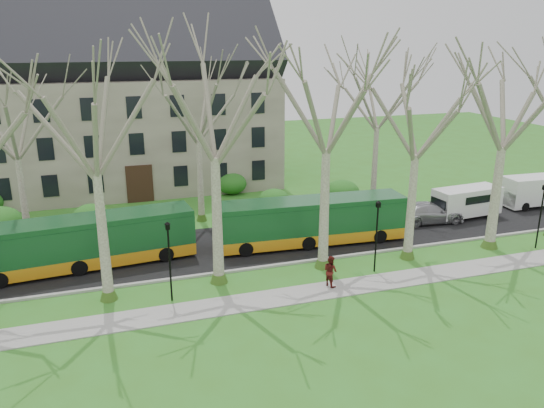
{
  "coord_description": "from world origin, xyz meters",
  "views": [
    {
      "loc": [
        -8.84,
        -26.69,
        13.12
      ],
      "look_at": [
        0.88,
        3.0,
        3.52
      ],
      "focal_mm": 35.0,
      "sensor_mm": 36.0,
      "label": 1
    }
  ],
  "objects_px": {
    "bus_lead": "(87,241)",
    "van_a": "(467,203)",
    "bus_follow": "(312,221)",
    "van_b": "(537,191)",
    "pedestrian_b": "(330,271)",
    "sedan": "(429,212)"
  },
  "relations": [
    {
      "from": "bus_follow",
      "to": "van_b",
      "type": "bearing_deg",
      "value": 8.98
    },
    {
      "from": "sedan",
      "to": "pedestrian_b",
      "type": "relative_size",
      "value": 3.01
    },
    {
      "from": "bus_lead",
      "to": "van_a",
      "type": "height_order",
      "value": "bus_lead"
    },
    {
      "from": "bus_lead",
      "to": "pedestrian_b",
      "type": "xyz_separation_m",
      "value": [
        12.81,
        -7.05,
        -0.7
      ]
    },
    {
      "from": "sedan",
      "to": "van_a",
      "type": "xyz_separation_m",
      "value": [
        3.4,
        0.13,
        0.41
      ]
    },
    {
      "from": "van_a",
      "to": "pedestrian_b",
      "type": "bearing_deg",
      "value": -157.46
    },
    {
      "from": "bus_lead",
      "to": "bus_follow",
      "type": "height_order",
      "value": "bus_lead"
    },
    {
      "from": "sedan",
      "to": "bus_follow",
      "type": "bearing_deg",
      "value": 102.25
    },
    {
      "from": "sedan",
      "to": "bus_lead",
      "type": "bearing_deg",
      "value": 96.78
    },
    {
      "from": "sedan",
      "to": "van_a",
      "type": "distance_m",
      "value": 3.42
    },
    {
      "from": "sedan",
      "to": "pedestrian_b",
      "type": "xyz_separation_m",
      "value": [
        -11.52,
        -7.64,
        0.11
      ]
    },
    {
      "from": "van_a",
      "to": "bus_lead",
      "type": "bearing_deg",
      "value": 176.52
    },
    {
      "from": "bus_follow",
      "to": "pedestrian_b",
      "type": "xyz_separation_m",
      "value": [
        -1.52,
        -6.43,
        -0.7
      ]
    },
    {
      "from": "sedan",
      "to": "van_a",
      "type": "bearing_deg",
      "value": -82.35
    },
    {
      "from": "sedan",
      "to": "pedestrian_b",
      "type": "height_order",
      "value": "pedestrian_b"
    },
    {
      "from": "bus_follow",
      "to": "pedestrian_b",
      "type": "distance_m",
      "value": 6.65
    },
    {
      "from": "pedestrian_b",
      "to": "van_a",
      "type": "bearing_deg",
      "value": -81.69
    },
    {
      "from": "sedan",
      "to": "van_a",
      "type": "relative_size",
      "value": 0.99
    },
    {
      "from": "bus_lead",
      "to": "sedan",
      "type": "height_order",
      "value": "bus_lead"
    },
    {
      "from": "bus_follow",
      "to": "van_b",
      "type": "relative_size",
      "value": 2.18
    },
    {
      "from": "pedestrian_b",
      "to": "van_b",
      "type": "bearing_deg",
      "value": -88.53
    },
    {
      "from": "bus_follow",
      "to": "sedan",
      "type": "distance_m",
      "value": 10.1
    }
  ]
}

